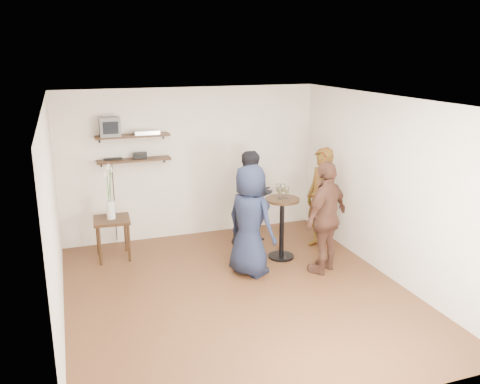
{
  "coord_description": "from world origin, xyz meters",
  "views": [
    {
      "loc": [
        -2.04,
        -5.93,
        3.2
      ],
      "look_at": [
        0.16,
        0.4,
        1.32
      ],
      "focal_mm": 38.0,
      "sensor_mm": 36.0,
      "label": 1
    }
  ],
  "objects_px": {
    "person_dark": "(253,198)",
    "person_navy": "(250,221)",
    "crt_monitor": "(110,127)",
    "drinks_table": "(282,220)",
    "dvd_deck": "(146,132)",
    "radio": "(140,156)",
    "person_brown": "(326,217)",
    "side_table": "(112,225)",
    "person_plaid": "(321,199)"
  },
  "relations": [
    {
      "from": "person_dark",
      "to": "person_navy",
      "type": "relative_size",
      "value": 0.97
    },
    {
      "from": "person_dark",
      "to": "person_navy",
      "type": "distance_m",
      "value": 1.25
    },
    {
      "from": "radio",
      "to": "person_brown",
      "type": "relative_size",
      "value": 0.13
    },
    {
      "from": "drinks_table",
      "to": "person_brown",
      "type": "height_order",
      "value": "person_brown"
    },
    {
      "from": "dvd_deck",
      "to": "person_navy",
      "type": "distance_m",
      "value": 2.39
    },
    {
      "from": "dvd_deck",
      "to": "radio",
      "type": "height_order",
      "value": "dvd_deck"
    },
    {
      "from": "crt_monitor",
      "to": "radio",
      "type": "xyz_separation_m",
      "value": [
        0.45,
        0.0,
        -0.5
      ]
    },
    {
      "from": "crt_monitor",
      "to": "person_navy",
      "type": "bearing_deg",
      "value": -46.22
    },
    {
      "from": "radio",
      "to": "person_plaid",
      "type": "relative_size",
      "value": 0.13
    },
    {
      "from": "crt_monitor",
      "to": "person_brown",
      "type": "height_order",
      "value": "crt_monitor"
    },
    {
      "from": "crt_monitor",
      "to": "person_plaid",
      "type": "relative_size",
      "value": 0.19
    },
    {
      "from": "drinks_table",
      "to": "person_brown",
      "type": "distance_m",
      "value": 0.81
    },
    {
      "from": "dvd_deck",
      "to": "radio",
      "type": "distance_m",
      "value": 0.4
    },
    {
      "from": "crt_monitor",
      "to": "person_navy",
      "type": "distance_m",
      "value": 2.77
    },
    {
      "from": "crt_monitor",
      "to": "radio",
      "type": "bearing_deg",
      "value": 0.0
    },
    {
      "from": "side_table",
      "to": "person_brown",
      "type": "distance_m",
      "value": 3.31
    },
    {
      "from": "drinks_table",
      "to": "person_navy",
      "type": "xyz_separation_m",
      "value": [
        -0.68,
        -0.4,
        0.19
      ]
    },
    {
      "from": "person_plaid",
      "to": "person_navy",
      "type": "relative_size",
      "value": 1.03
    },
    {
      "from": "dvd_deck",
      "to": "radio",
      "type": "bearing_deg",
      "value": 180.0
    },
    {
      "from": "dvd_deck",
      "to": "person_navy",
      "type": "bearing_deg",
      "value": -57.51
    },
    {
      "from": "person_plaid",
      "to": "person_brown",
      "type": "height_order",
      "value": "person_plaid"
    },
    {
      "from": "person_navy",
      "to": "drinks_table",
      "type": "bearing_deg",
      "value": -90.0
    },
    {
      "from": "radio",
      "to": "person_plaid",
      "type": "distance_m",
      "value": 3.07
    },
    {
      "from": "dvd_deck",
      "to": "person_plaid",
      "type": "height_order",
      "value": "dvd_deck"
    },
    {
      "from": "side_table",
      "to": "person_navy",
      "type": "relative_size",
      "value": 0.4
    },
    {
      "from": "drinks_table",
      "to": "person_plaid",
      "type": "relative_size",
      "value": 0.58
    },
    {
      "from": "dvd_deck",
      "to": "person_navy",
      "type": "xyz_separation_m",
      "value": [
        1.15,
        -1.81,
        -1.07
      ]
    },
    {
      "from": "side_table",
      "to": "person_navy",
      "type": "height_order",
      "value": "person_navy"
    },
    {
      "from": "person_navy",
      "to": "dvd_deck",
      "type": "bearing_deg",
      "value": 2.06
    },
    {
      "from": "person_dark",
      "to": "person_navy",
      "type": "xyz_separation_m",
      "value": [
        -0.47,
        -1.16,
        0.02
      ]
    },
    {
      "from": "dvd_deck",
      "to": "drinks_table",
      "type": "relative_size",
      "value": 0.41
    },
    {
      "from": "crt_monitor",
      "to": "person_navy",
      "type": "relative_size",
      "value": 0.19
    },
    {
      "from": "person_brown",
      "to": "dvd_deck",
      "type": "bearing_deg",
      "value": -73.66
    },
    {
      "from": "radio",
      "to": "person_brown",
      "type": "bearing_deg",
      "value": -41.51
    },
    {
      "from": "radio",
      "to": "person_navy",
      "type": "relative_size",
      "value": 0.13
    },
    {
      "from": "radio",
      "to": "drinks_table",
      "type": "bearing_deg",
      "value": -35.74
    },
    {
      "from": "person_plaid",
      "to": "radio",
      "type": "bearing_deg",
      "value": -126.65
    },
    {
      "from": "person_dark",
      "to": "crt_monitor",
      "type": "bearing_deg",
      "value": 148.39
    },
    {
      "from": "radio",
      "to": "person_dark",
      "type": "relative_size",
      "value": 0.14
    },
    {
      "from": "drinks_table",
      "to": "side_table",
      "type": "bearing_deg",
      "value": 161.3
    },
    {
      "from": "dvd_deck",
      "to": "drinks_table",
      "type": "xyz_separation_m",
      "value": [
        1.83,
        -1.41,
        -1.27
      ]
    },
    {
      "from": "person_dark",
      "to": "person_plaid",
      "type": "bearing_deg",
      "value": -46.54
    },
    {
      "from": "crt_monitor",
      "to": "side_table",
      "type": "xyz_separation_m",
      "value": [
        -0.12,
        -0.55,
        -1.47
      ]
    },
    {
      "from": "person_dark",
      "to": "person_brown",
      "type": "height_order",
      "value": "person_brown"
    },
    {
      "from": "side_table",
      "to": "person_brown",
      "type": "xyz_separation_m",
      "value": [
        2.92,
        -1.53,
        0.29
      ]
    },
    {
      "from": "person_dark",
      "to": "person_brown",
      "type": "xyz_separation_m",
      "value": [
        0.61,
        -1.44,
        0.04
      ]
    },
    {
      "from": "drinks_table",
      "to": "person_plaid",
      "type": "height_order",
      "value": "person_plaid"
    },
    {
      "from": "crt_monitor",
      "to": "drinks_table",
      "type": "xyz_separation_m",
      "value": [
        2.41,
        -1.41,
        -1.39
      ]
    },
    {
      "from": "dvd_deck",
      "to": "person_plaid",
      "type": "xyz_separation_m",
      "value": [
        2.6,
        -1.24,
        -1.05
      ]
    },
    {
      "from": "side_table",
      "to": "drinks_table",
      "type": "xyz_separation_m",
      "value": [
        2.52,
        -0.85,
        0.08
      ]
    }
  ]
}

